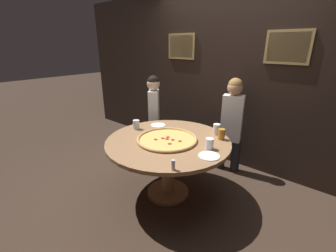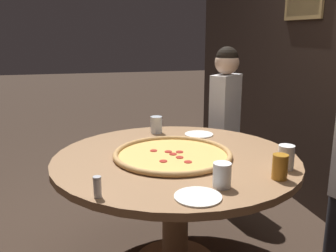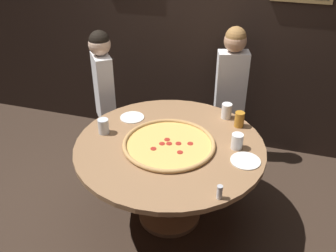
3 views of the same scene
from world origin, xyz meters
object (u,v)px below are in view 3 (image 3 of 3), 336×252
(white_plate_far_back, at_px, (132,117))
(diner_far_left, at_px, (231,88))
(drink_cup_front_edge, at_px, (227,111))
(diner_side_right, at_px, (104,90))
(drink_cup_centre_back, at_px, (237,141))
(dining_table, at_px, (170,160))
(condiment_shaker, at_px, (220,192))
(giant_pizza, at_px, (169,144))
(drink_cup_far_left, at_px, (104,126))
(white_plate_left_side, at_px, (245,161))
(drink_cup_beside_pizza, at_px, (239,119))

(white_plate_far_back, relative_size, diner_far_left, 0.15)
(drink_cup_front_edge, height_order, white_plate_far_back, drink_cup_front_edge)
(diner_side_right, bearing_deg, white_plate_far_back, -168.32)
(white_plate_far_back, height_order, diner_side_right, diner_side_right)
(drink_cup_centre_back, bearing_deg, diner_side_right, 157.25)
(dining_table, height_order, condiment_shaker, condiment_shaker)
(giant_pizza, height_order, diner_far_left, diner_far_left)
(dining_table, xyz_separation_m, diner_side_right, (-0.85, 0.66, 0.17))
(dining_table, relative_size, drink_cup_far_left, 11.91)
(diner_side_right, bearing_deg, giant_pizza, -166.05)
(drink_cup_far_left, distance_m, condiment_shaker, 1.12)
(diner_far_left, xyz_separation_m, diner_side_right, (-1.15, -0.38, -0.02))
(drink_cup_front_edge, bearing_deg, drink_cup_centre_back, -70.65)
(giant_pizza, height_order, white_plate_left_side, giant_pizza)
(giant_pizza, height_order, drink_cup_centre_back, drink_cup_centre_back)
(dining_table, bearing_deg, drink_cup_front_edge, 56.47)
(drink_cup_beside_pizza, relative_size, diner_side_right, 0.09)
(drink_cup_beside_pizza, xyz_separation_m, drink_cup_centre_back, (0.03, -0.32, -0.00))
(drink_cup_beside_pizza, height_order, condiment_shaker, drink_cup_beside_pizza)
(giant_pizza, relative_size, drink_cup_beside_pizza, 5.54)
(diner_far_left, bearing_deg, drink_cup_beside_pizza, 88.56)
(giant_pizza, distance_m, white_plate_far_back, 0.51)
(giant_pizza, bearing_deg, drink_cup_beside_pizza, 42.86)
(drink_cup_beside_pizza, height_order, diner_far_left, diner_far_left)
(condiment_shaker, xyz_separation_m, diner_side_right, (-1.32, 1.14, -0.03))
(dining_table, bearing_deg, diner_far_left, 73.82)
(white_plate_left_side, bearing_deg, dining_table, 175.00)
(drink_cup_front_edge, xyz_separation_m, white_plate_left_side, (0.23, -0.57, -0.06))
(giant_pizza, bearing_deg, white_plate_far_back, 144.15)
(drink_cup_front_edge, distance_m, white_plate_left_side, 0.62)
(giant_pizza, bearing_deg, diner_far_left, 74.13)
(condiment_shaker, bearing_deg, dining_table, 134.08)
(white_plate_left_side, xyz_separation_m, condiment_shaker, (-0.11, -0.43, 0.05))
(drink_cup_centre_back, relative_size, white_plate_far_back, 0.59)
(drink_cup_beside_pizza, bearing_deg, white_plate_left_side, -76.44)
(white_plate_left_side, bearing_deg, condiment_shaker, -104.38)
(drink_cup_beside_pizza, bearing_deg, dining_table, -138.45)
(drink_cup_far_left, relative_size, condiment_shaker, 1.25)
(drink_cup_centre_back, distance_m, condiment_shaker, 0.58)
(drink_cup_front_edge, relative_size, diner_far_left, 0.10)
(white_plate_far_back, bearing_deg, giant_pizza, -35.85)
(drink_cup_centre_back, distance_m, diner_side_right, 1.46)
(drink_cup_front_edge, bearing_deg, diner_side_right, 173.28)
(drink_cup_centre_back, height_order, white_plate_left_side, drink_cup_centre_back)
(giant_pizza, bearing_deg, diner_side_right, 141.61)
(condiment_shaker, bearing_deg, drink_cup_centre_back, 87.43)
(giant_pizza, xyz_separation_m, drink_cup_far_left, (-0.54, 0.02, 0.05))
(white_plate_left_side, distance_m, condiment_shaker, 0.45)
(drink_cup_far_left, relative_size, white_plate_far_back, 0.60)
(drink_cup_beside_pizza, bearing_deg, drink_cup_front_edge, 138.96)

